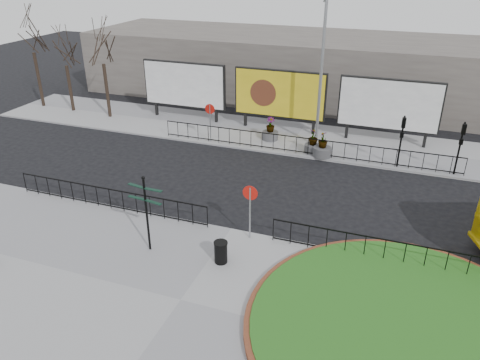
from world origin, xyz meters
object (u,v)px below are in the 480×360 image
at_px(fingerpost_sign, 146,206).
at_px(billboard_mid, 280,94).
at_px(lamp_post, 321,71).
at_px(planter_a, 270,132).
at_px(planter_b, 313,144).
at_px(litter_bin, 221,252).
at_px(planter_c, 322,148).

bearing_deg(fingerpost_sign, billboard_mid, 96.18).
height_order(lamp_post, planter_a, lamp_post).
distance_m(fingerpost_sign, planter_a, 13.73).
height_order(billboard_mid, lamp_post, lamp_post).
bearing_deg(lamp_post, fingerpost_sign, -106.69).
height_order(planter_a, planter_b, planter_a).
distance_m(litter_bin, planter_a, 13.59).
relative_size(planter_b, planter_c, 0.96).
height_order(billboard_mid, planter_a, billboard_mid).
bearing_deg(litter_bin, planter_b, 85.16).
distance_m(fingerpost_sign, planter_b, 13.14).
bearing_deg(billboard_mid, planter_a, -90.00).
bearing_deg(planter_b, lamp_post, 91.38).
relative_size(fingerpost_sign, planter_b, 2.22).
height_order(litter_bin, planter_a, planter_a).
bearing_deg(planter_c, billboard_mid, 136.01).
relative_size(billboard_mid, planter_c, 3.97).
xyz_separation_m(planter_b, planter_c, (0.66, -0.39, -0.01)).
bearing_deg(planter_c, fingerpost_sign, -111.67).
bearing_deg(lamp_post, planter_a, -180.00).
distance_m(billboard_mid, planter_b, 4.81).
height_order(billboard_mid, litter_bin, billboard_mid).
xyz_separation_m(billboard_mid, planter_b, (3.04, -3.18, -1.94)).
relative_size(planter_a, planter_c, 0.96).
relative_size(lamp_post, fingerpost_sign, 2.78).
distance_m(litter_bin, planter_c, 11.96).
relative_size(billboard_mid, fingerpost_sign, 1.87).
height_order(lamp_post, litter_bin, lamp_post).
bearing_deg(planter_b, billboard_mid, 133.64).
distance_m(billboard_mid, planter_c, 5.50).
xyz_separation_m(litter_bin, planter_b, (1.04, 12.23, 0.08)).
height_order(litter_bin, planter_b, planter_b).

